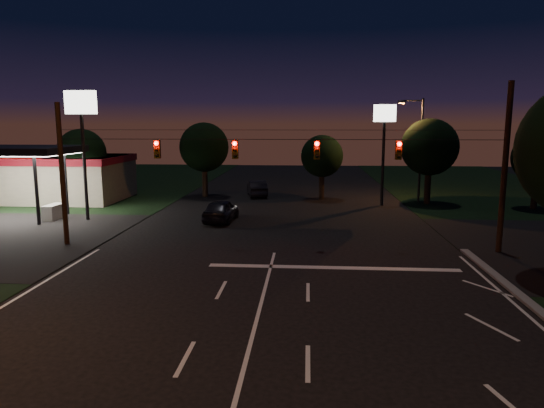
{
  "coord_description": "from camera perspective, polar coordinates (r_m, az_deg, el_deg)",
  "views": [
    {
      "loc": [
        1.73,
        -11.08,
        6.8
      ],
      "look_at": [
        0.03,
        11.91,
        3.0
      ],
      "focal_mm": 32.0,
      "sensor_mm": 36.0,
      "label": 1
    }
  ],
  "objects": [
    {
      "name": "ground",
      "position": [
        13.11,
        -4.28,
        -21.9
      ],
      "size": [
        140.0,
        140.0,
        0.0
      ],
      "primitive_type": "plane",
      "color": "black",
      "rests_on": "ground"
    },
    {
      "name": "stop_bar",
      "position": [
        23.61,
        7.2,
        -7.44
      ],
      "size": [
        12.0,
        0.5,
        0.01
      ],
      "primitive_type": "cube",
      "color": "silver",
      "rests_on": "ground"
    },
    {
      "name": "utility_pole_right",
      "position": [
        28.84,
        25.07,
        -5.18
      ],
      "size": [
        0.3,
        0.3,
        9.0
      ],
      "primitive_type": "cylinder",
      "color": "black",
      "rests_on": "ground"
    },
    {
      "name": "utility_pole_left",
      "position": [
        30.25,
        -22.96,
        -4.39
      ],
      "size": [
        0.28,
        0.28,
        8.0
      ],
      "primitive_type": "cylinder",
      "color": "black",
      "rests_on": "ground"
    },
    {
      "name": "signal_span",
      "position": [
        26.13,
        0.44,
        6.52
      ],
      "size": [
        24.0,
        0.4,
        1.56
      ],
      "color": "black",
      "rests_on": "ground"
    },
    {
      "name": "gas_station",
      "position": [
        47.91,
        -25.33,
        3.17
      ],
      "size": [
        14.2,
        16.1,
        5.25
      ],
      "color": "gray",
      "rests_on": "ground"
    },
    {
      "name": "pole_sign_left_near",
      "position": [
        36.63,
        -21.47,
        9.0
      ],
      "size": [
        2.2,
        0.3,
        9.1
      ],
      "color": "black",
      "rests_on": "ground"
    },
    {
      "name": "pole_sign_right",
      "position": [
        41.56,
        13.06,
        8.35
      ],
      "size": [
        1.8,
        0.3,
        8.4
      ],
      "color": "black",
      "rests_on": "ground"
    },
    {
      "name": "street_light_right_far",
      "position": [
        44.14,
        16.8,
        6.95
      ],
      "size": [
        2.2,
        0.35,
        9.0
      ],
      "color": "black",
      "rests_on": "ground"
    },
    {
      "name": "tree_far_a",
      "position": [
        45.74,
        -21.4,
        5.53
      ],
      "size": [
        4.2,
        4.2,
        6.42
      ],
      "color": "black",
      "rests_on": "ground"
    },
    {
      "name": "tree_far_b",
      "position": [
        46.29,
        -7.93,
        6.57
      ],
      "size": [
        4.6,
        4.6,
        6.98
      ],
      "color": "black",
      "rests_on": "ground"
    },
    {
      "name": "tree_far_c",
      "position": [
        44.29,
        5.92,
        5.56
      ],
      "size": [
        3.8,
        3.8,
        5.86
      ],
      "color": "black",
      "rests_on": "ground"
    },
    {
      "name": "tree_far_d",
      "position": [
        43.49,
        18.03,
        6.31
      ],
      "size": [
        4.8,
        4.8,
        7.3
      ],
      "color": "black",
      "rests_on": "ground"
    },
    {
      "name": "tree_far_e",
      "position": [
        44.23,
        28.76,
        4.73
      ],
      "size": [
        4.0,
        4.0,
        6.18
      ],
      "color": "black",
      "rests_on": "ground"
    },
    {
      "name": "car_oncoming_a",
      "position": [
        34.44,
        -6.03,
        -0.74
      ],
      "size": [
        2.16,
        4.74,
        1.58
      ],
      "primitive_type": "imported",
      "rotation": [
        0.0,
        0.0,
        3.08
      ],
      "color": "black",
      "rests_on": "ground"
    },
    {
      "name": "car_oncoming_b",
      "position": [
        46.38,
        -1.78,
        1.85
      ],
      "size": [
        2.5,
        4.74,
        1.49
      ],
      "primitive_type": "imported",
      "rotation": [
        0.0,
        0.0,
        3.36
      ],
      "color": "black",
      "rests_on": "ground"
    }
  ]
}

